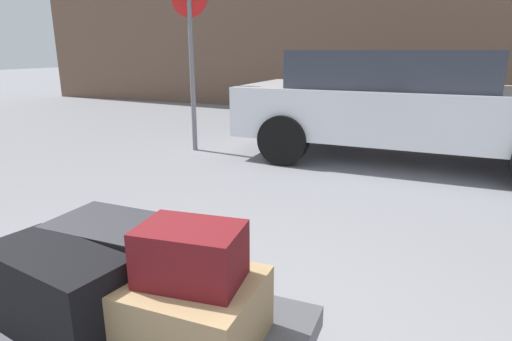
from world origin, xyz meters
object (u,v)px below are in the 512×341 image
object	(u,v)px
duffel_bag_black_front_left	(58,292)
parked_car	(404,103)
duffel_bag_maroon_topmost_pile	(191,254)
no_parking_sign	(191,48)
suitcase_tan_center	(193,311)
duffel_bag_charcoal_stacked_top	(121,258)

from	to	relation	value
duffel_bag_black_front_left	parked_car	world-z (taller)	parked_car
duffel_bag_black_front_left	duffel_bag_maroon_topmost_pile	bearing A→B (deg)	25.22
no_parking_sign	suitcase_tan_center	bearing A→B (deg)	-59.77
duffel_bag_black_front_left	duffel_bag_maroon_topmost_pile	size ratio (longest dim) A/B	1.64
parked_car	suitcase_tan_center	bearing A→B (deg)	-95.27
duffel_bag_black_front_left	parked_car	distance (m)	4.91
parked_car	duffel_bag_maroon_topmost_pile	bearing A→B (deg)	-95.27
suitcase_tan_center	no_parking_sign	world-z (taller)	no_parking_sign
duffel_bag_black_front_left	duffel_bag_charcoal_stacked_top	bearing A→B (deg)	93.53
duffel_bag_maroon_topmost_pile	parked_car	world-z (taller)	parked_car
suitcase_tan_center	duffel_bag_charcoal_stacked_top	size ratio (longest dim) A/B	0.82
no_parking_sign	parked_car	bearing A→B (deg)	10.82
suitcase_tan_center	duffel_bag_maroon_topmost_pile	size ratio (longest dim) A/B	1.33
duffel_bag_maroon_topmost_pile	no_parking_sign	distance (m)	4.84
suitcase_tan_center	duffel_bag_black_front_left	xyz separation A→B (m)	(-0.52, -0.14, 0.04)
duffel_bag_maroon_topmost_pile	parked_car	distance (m)	4.69
duffel_bag_maroon_topmost_pile	no_parking_sign	size ratio (longest dim) A/B	0.16
duffel_bag_charcoal_stacked_top	no_parking_sign	bearing A→B (deg)	116.67
duffel_bag_charcoal_stacked_top	parked_car	size ratio (longest dim) A/B	0.14
duffel_bag_charcoal_stacked_top	duffel_bag_maroon_topmost_pile	size ratio (longest dim) A/B	1.63
no_parking_sign	duffel_bag_charcoal_stacked_top	bearing A→B (deg)	-64.03
parked_car	duffel_bag_black_front_left	bearing A→B (deg)	-101.16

